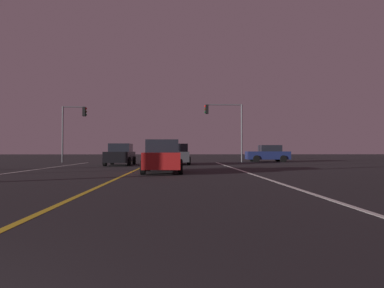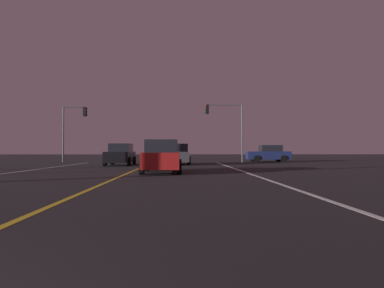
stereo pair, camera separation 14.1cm
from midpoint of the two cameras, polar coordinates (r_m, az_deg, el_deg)
name	(u,v)px [view 2 (the right image)]	position (r m, az deg, el deg)	size (l,w,h in m)	color
lane_edge_right	(264,179)	(14.21, 12.44, -5.75)	(0.16, 37.39, 0.01)	silver
lane_center_divider	(114,179)	(14.02, -12.79, -5.81)	(0.16, 37.39, 0.01)	gold
car_oncoming	(121,155)	(26.99, -11.89, -1.80)	(2.02, 4.30, 1.70)	black
car_crossing_side	(269,154)	(35.11, 12.99, -1.63)	(4.30, 2.02, 1.70)	black
car_lead_same_lane	(162,157)	(17.53, -4.85, -2.21)	(2.02, 4.30, 1.70)	black
car_ahead_far	(178,155)	(27.57, -2.27, -1.81)	(2.02, 4.30, 1.70)	black
traffic_light_near_right	(224,119)	(33.35, 5.65, 4.25)	(3.78, 0.36, 5.72)	#4C4C51
traffic_light_near_left	(75,121)	(34.61, -19.19, 3.66)	(2.39, 0.36, 5.44)	#4C4C51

